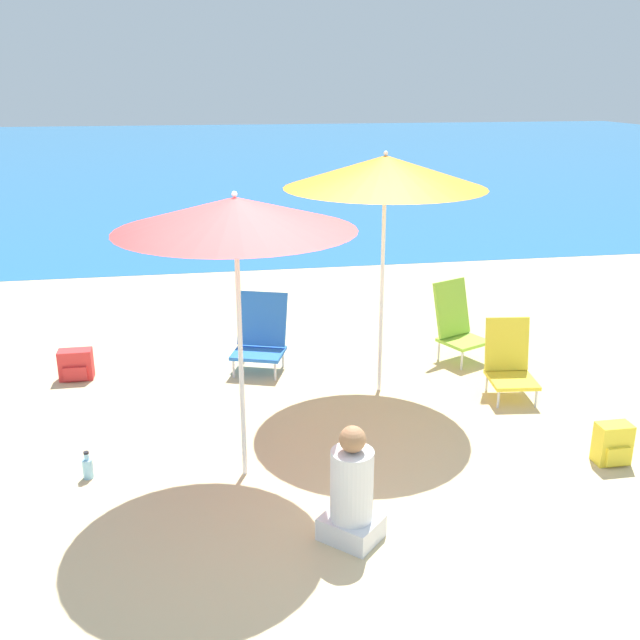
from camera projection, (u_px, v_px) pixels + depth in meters
name	position (u px, v px, depth m)	size (l,w,h in m)	color
ground_plane	(295.00, 485.00, 5.42)	(60.00, 60.00, 0.00)	#D1BA89
sea_water	(208.00, 153.00, 30.13)	(60.00, 40.00, 0.01)	#23669E
beach_umbrella_orange	(385.00, 172.00, 6.40)	(1.85, 1.85, 2.33)	white
beach_umbrella_red	(235.00, 214.00, 4.93)	(1.71, 1.71, 2.20)	white
beach_chair_lime	(457.00, 322.00, 7.76)	(0.61, 0.64, 0.86)	silver
beach_chair_yellow	(509.00, 361.00, 6.89)	(0.48, 0.57, 0.74)	silver
beach_chair_blue	(261.00, 334.00, 7.51)	(0.67, 0.69, 0.80)	silver
person_seated_near	(352.00, 494.00, 4.68)	(0.48, 0.48, 0.83)	silver
backpack_yellow	(613.00, 444.00, 5.69)	(0.27, 0.19, 0.34)	yellow
backpack_red	(76.00, 365.00, 7.29)	(0.33, 0.21, 0.31)	red
water_bottle	(88.00, 468.00, 5.49)	(0.08, 0.08, 0.22)	#8CCCEA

